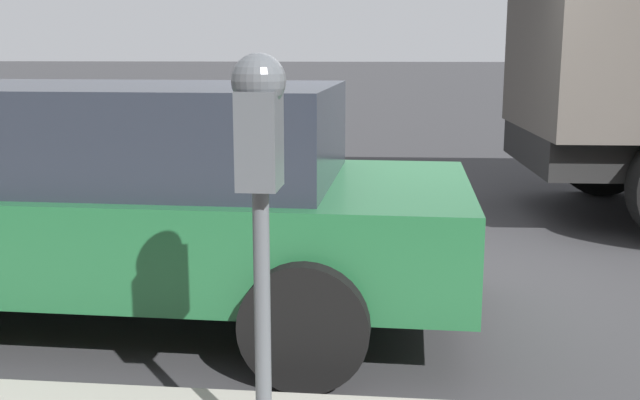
% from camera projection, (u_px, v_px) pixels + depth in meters
% --- Properties ---
extents(ground_plane, '(220.00, 220.00, 0.00)m').
position_uv_depth(ground_plane, '(424.00, 279.00, 5.43)').
color(ground_plane, '#333335').
extents(parking_meter, '(0.21, 0.19, 1.49)m').
position_uv_depth(parking_meter, '(260.00, 155.00, 2.60)').
color(parking_meter, '#4C5156').
rests_on(parking_meter, sidewalk).
extents(car_green, '(2.07, 4.45, 1.43)m').
position_uv_depth(car_green, '(113.00, 196.00, 4.58)').
color(car_green, '#1E5B33').
rests_on(car_green, ground_plane).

